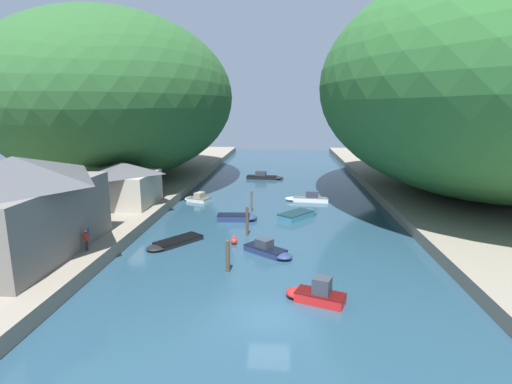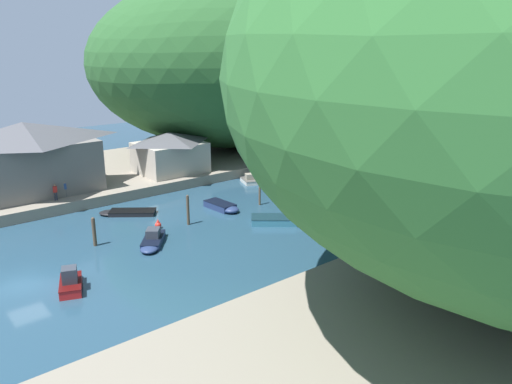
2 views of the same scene
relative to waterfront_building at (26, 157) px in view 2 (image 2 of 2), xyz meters
The scene contains 19 objects.
water_surface 30.92m from the waterfront_building, 51.74° to the left, with size 130.00×130.00×0.00m, color #234256.
left_bank 24.89m from the waterfront_building, 101.98° to the left, with size 22.00×120.00×1.13m.
hillside_left 36.16m from the waterfront_building, 100.14° to the left, with size 34.85×48.79×24.97m.
waterfront_building is the anchor object (origin of this frame).
boathouse_shed 16.15m from the waterfront_building, 84.86° to the left, with size 7.08×8.10×4.89m.
boat_white_cruiser 24.99m from the waterfront_building, 70.39° to the left, with size 3.87×3.07×1.18m.
boat_small_dinghy 27.26m from the waterfront_building, 37.06° to the left, with size 4.93×5.34×0.67m.
boat_moored_right 33.13m from the waterfront_building, 46.44° to the left, with size 5.75×1.82×1.40m.
boat_navy_launch 21.09m from the waterfront_building, 44.22° to the left, with size 4.42×1.89×0.67m.
boat_cabin_cruiser 43.50m from the waterfront_building, 67.80° to the left, with size 6.49×2.21×1.40m.
boat_yellow_tender 12.43m from the waterfront_building, 31.80° to the left, with size 4.77×5.43×0.42m.
boat_far_right_bank 22.47m from the waterfront_building, ahead, with size 4.06×2.68×1.68m.
boat_far_upstream 19.52m from the waterfront_building, 13.08° to the left, with size 4.54×4.02×1.25m.
mooring_post_nearest 15.98m from the waterfront_building, ahead, with size 0.31×0.31×2.52m.
mooring_post_middle 18.98m from the waterfront_building, 29.92° to the left, with size 0.26×0.26×2.91m.
mooring_post_farthest 24.46m from the waterfront_building, 49.09° to the left, with size 0.22×0.22×2.54m.
channel_buoy_near 17.24m from the waterfront_building, 23.53° to the left, with size 0.59×0.59×0.89m.
person_on_quay 5.37m from the waterfront_building, 14.82° to the left, with size 0.27×0.41×1.69m.
person_by_boathouse 5.34m from the waterfront_building, 30.37° to the left, with size 0.32×0.43×1.69m.
Camera 2 is at (35.14, -7.68, 16.28)m, focal length 35.00 mm.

